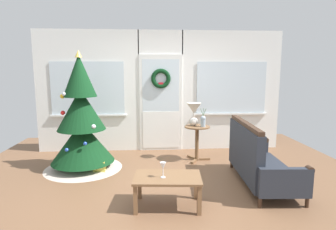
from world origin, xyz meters
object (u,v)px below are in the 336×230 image
at_px(coffee_table, 168,181).
at_px(settee_sofa, 257,160).
at_px(wine_glass, 163,166).
at_px(gift_box, 100,166).
at_px(flower_vase, 203,121).
at_px(table_lamp, 194,111).
at_px(christmas_tree, 82,127).
at_px(side_table, 197,136).

bearing_deg(coffee_table, settee_sofa, 23.94).
height_order(wine_glass, gift_box, wine_glass).
xyz_separation_m(flower_vase, wine_glass, (-0.85, -1.79, -0.25)).
height_order(settee_sofa, wine_glass, settee_sofa).
height_order(coffee_table, gift_box, coffee_table).
height_order(settee_sofa, coffee_table, settee_sofa).
bearing_deg(table_lamp, flower_vase, -32.01).
xyz_separation_m(christmas_tree, side_table, (2.08, 0.31, -0.27)).
relative_size(settee_sofa, table_lamp, 3.77).
height_order(christmas_tree, side_table, christmas_tree).
bearing_deg(side_table, gift_box, -163.41).
bearing_deg(side_table, table_lamp, 146.31).
bearing_deg(settee_sofa, flower_vase, 117.64).
xyz_separation_m(coffee_table, wine_glass, (-0.06, -0.03, 0.20)).
relative_size(table_lamp, coffee_table, 0.50).
xyz_separation_m(settee_sofa, gift_box, (-2.46, 0.68, -0.28)).
bearing_deg(gift_box, side_table, 16.59).
bearing_deg(flower_vase, gift_box, -165.99).
bearing_deg(christmas_tree, coffee_table, -47.43).
distance_m(christmas_tree, settee_sofa, 2.94).
xyz_separation_m(side_table, flower_vase, (0.10, -0.06, 0.31)).
bearing_deg(flower_vase, wine_glass, -115.26).
height_order(christmas_tree, flower_vase, christmas_tree).
relative_size(christmas_tree, settee_sofa, 1.23).
bearing_deg(wine_glass, side_table, 68.07).
distance_m(table_lamp, flower_vase, 0.25).
distance_m(settee_sofa, table_lamp, 1.57).
bearing_deg(side_table, christmas_tree, -171.43).
bearing_deg(wine_glass, table_lamp, 70.08).
bearing_deg(coffee_table, flower_vase, 65.95).
height_order(christmas_tree, gift_box, christmas_tree).
relative_size(christmas_tree, wine_glass, 10.51).
distance_m(settee_sofa, coffee_table, 1.52).
distance_m(wine_glass, gift_box, 1.73).
distance_m(table_lamp, coffee_table, 2.06).
relative_size(settee_sofa, gift_box, 8.44).
relative_size(settee_sofa, wine_glass, 8.51).
height_order(coffee_table, wine_glass, wine_glass).
xyz_separation_m(side_table, wine_glass, (-0.75, -1.85, 0.06)).
relative_size(side_table, flower_vase, 1.92).
bearing_deg(flower_vase, settee_sofa, -62.36).
distance_m(christmas_tree, coffee_table, 2.09).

